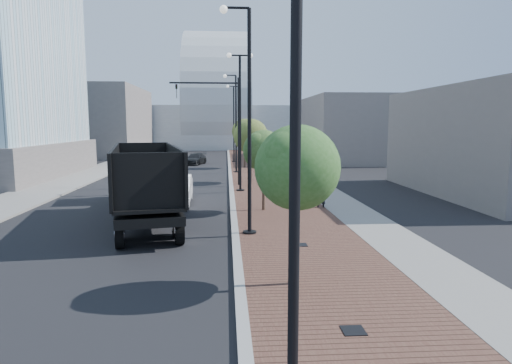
{
  "coord_description": "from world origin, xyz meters",
  "views": [
    {
      "loc": [
        -0.34,
        -8.06,
        4.6
      ],
      "look_at": [
        1.0,
        12.0,
        2.0
      ],
      "focal_mm": 31.22,
      "sensor_mm": 36.0,
      "label": 1
    }
  ],
  "objects": [
    {
      "name": "tree_1",
      "position": [
        1.65,
        15.02,
        3.24
      ],
      "size": [
        2.24,
        2.17,
        4.33
      ],
      "color": "#382619",
      "rests_on": "ground"
    },
    {
      "name": "utility_cover_0",
      "position": [
        2.4,
        1.0,
        0.13
      ],
      "size": [
        0.5,
        0.5,
        0.02
      ],
      "primitive_type": "cube",
      "color": "black",
      "rests_on": "sidewalk"
    },
    {
      "name": "dark_car_far",
      "position": [
        -3.94,
        43.87,
        0.63
      ],
      "size": [
        2.78,
        4.64,
        1.26
      ],
      "primitive_type": "imported",
      "rotation": [
        0.0,
        0.0,
        -0.25
      ],
      "color": "black",
      "rests_on": "ground"
    },
    {
      "name": "streetlight_2",
      "position": [
        0.6,
        22.0,
        4.82
      ],
      "size": [
        1.72,
        0.56,
        9.28
      ],
      "color": "black",
      "rests_on": "ground"
    },
    {
      "name": "ground",
      "position": [
        0.0,
        0.0,
        0.0
      ],
      "size": [
        220.0,
        220.0,
        0.0
      ],
      "primitive_type": "plane",
      "color": "black"
    },
    {
      "name": "commercial_block_nw",
      "position": [
        -20.0,
        60.0,
        5.0
      ],
      "size": [
        14.0,
        20.0,
        10.0
      ],
      "primitive_type": "cube",
      "color": "slate",
      "rests_on": "ground"
    },
    {
      "name": "white_sedan",
      "position": [
        -3.31,
        17.98,
        0.82
      ],
      "size": [
        1.9,
        5.05,
        1.65
      ],
      "primitive_type": "imported",
      "rotation": [
        0.0,
        0.0,
        0.03
      ],
      "color": "white",
      "rests_on": "ground"
    },
    {
      "name": "streetlight_4",
      "position": [
        0.6,
        46.0,
        4.82
      ],
      "size": [
        1.72,
        0.56,
        9.28
      ],
      "color": "black",
      "rests_on": "ground"
    },
    {
      "name": "tree_0",
      "position": [
        1.65,
        4.02,
        3.42
      ],
      "size": [
        2.41,
        2.37,
        4.61
      ],
      "color": "#382619",
      "rests_on": "ground"
    },
    {
      "name": "tree_3",
      "position": [
        1.65,
        39.02,
        3.87
      ],
      "size": [
        2.67,
        2.67,
        5.22
      ],
      "color": "#382619",
      "rests_on": "ground"
    },
    {
      "name": "tree_2",
      "position": [
        1.65,
        27.02,
        3.69
      ],
      "size": [
        2.73,
        2.73,
        5.06
      ],
      "color": "#382619",
      "rests_on": "ground"
    },
    {
      "name": "pedestrian",
      "position": [
        4.77,
        15.57,
        0.87
      ],
      "size": [
        0.64,
        0.43,
        1.73
      ],
      "primitive_type": "imported",
      "rotation": [
        0.0,
        0.0,
        3.12
      ],
      "color": "black",
      "rests_on": "ground"
    },
    {
      "name": "commercial_block_ne",
      "position": [
        16.0,
        50.0,
        4.0
      ],
      "size": [
        12.0,
        22.0,
        8.0
      ],
      "primitive_type": "cube",
      "color": "slate",
      "rests_on": "ground"
    },
    {
      "name": "convention_center",
      "position": [
        -2.0,
        85.0,
        6.0
      ],
      "size": [
        50.0,
        30.0,
        50.0
      ],
      "color": "#A5ACAF",
      "rests_on": "ground"
    },
    {
      "name": "utility_cover_2",
      "position": [
        2.4,
        19.0,
        0.13
      ],
      "size": [
        0.5,
        0.5,
        0.02
      ],
      "primitive_type": "cube",
      "color": "black",
      "rests_on": "sidewalk"
    },
    {
      "name": "streetlight_3",
      "position": [
        0.49,
        34.0,
        4.34
      ],
      "size": [
        1.44,
        0.56,
        9.21
      ],
      "color": "black",
      "rests_on": "ground"
    },
    {
      "name": "streetlight_1",
      "position": [
        0.49,
        10.0,
        4.34
      ],
      "size": [
        1.44,
        0.56,
        9.21
      ],
      "color": "black",
      "rests_on": "ground"
    },
    {
      "name": "curb",
      "position": [
        0.0,
        40.0,
        0.07
      ],
      "size": [
        0.3,
        140.0,
        0.14
      ],
      "primitive_type": "cube",
      "color": "gray",
      "rests_on": "ground"
    },
    {
      "name": "streetlight_0",
      "position": [
        0.6,
        -2.0,
        4.82
      ],
      "size": [
        1.72,
        0.56,
        9.28
      ],
      "color": "black",
      "rests_on": "ground"
    },
    {
      "name": "sidewalk",
      "position": [
        3.5,
        40.0,
        0.06
      ],
      "size": [
        7.0,
        140.0,
        0.12
      ],
      "primitive_type": "cube",
      "color": "#4C2D23",
      "rests_on": "ground"
    },
    {
      "name": "traffic_mast",
      "position": [
        -0.3,
        25.0,
        4.98
      ],
      "size": [
        5.09,
        0.2,
        8.0
      ],
      "color": "black",
      "rests_on": "ground"
    },
    {
      "name": "dark_car_mid",
      "position": [
        -6.45,
        37.49,
        0.62
      ],
      "size": [
        2.09,
        4.5,
        1.25
      ],
      "primitive_type": "imported",
      "rotation": [
        0.0,
        0.0,
        0.0
      ],
      "color": "black",
      "rests_on": "ground"
    },
    {
      "name": "concrete_strip",
      "position": [
        6.2,
        40.0,
        0.07
      ],
      "size": [
        2.4,
        140.0,
        0.13
      ],
      "primitive_type": "cube",
      "color": "slate",
      "rests_on": "ground"
    },
    {
      "name": "commercial_block_e",
      "position": [
        18.0,
        20.0,
        3.5
      ],
      "size": [
        10.0,
        16.0,
        7.0
      ],
      "primitive_type": "cube",
      "color": "#645D5A",
      "rests_on": "ground"
    },
    {
      "name": "west_sidewalk",
      "position": [
        -13.0,
        40.0,
        0.06
      ],
      "size": [
        4.0,
        140.0,
        0.12
      ],
      "primitive_type": "cube",
      "color": "slate",
      "rests_on": "ground"
    },
    {
      "name": "dump_truck",
      "position": [
        -4.75,
        15.96,
        1.52
      ],
      "size": [
        5.29,
        13.83,
        3.62
      ],
      "rotation": [
        0.0,
        0.0,
        0.2
      ],
      "color": "black",
      "rests_on": "ground"
    },
    {
      "name": "utility_cover_1",
      "position": [
        2.4,
        8.0,
        0.13
      ],
      "size": [
        0.5,
        0.5,
        0.02
      ],
      "primitive_type": "cube",
      "color": "black",
      "rests_on": "sidewalk"
    }
  ]
}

